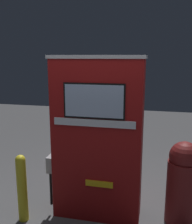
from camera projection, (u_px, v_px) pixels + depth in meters
name	position (u px, v px, depth m)	size (l,w,h in m)	color
ground_plane	(94.00, 222.00, 3.24)	(14.00, 14.00, 0.00)	#4C4C4F
gas_pump	(98.00, 139.00, 3.22)	(1.18, 0.44, 2.03)	maroon
safety_bollard	(22.00, 186.00, 3.20)	(0.12, 0.12, 0.86)	yellow
trash_bin	(183.00, 182.00, 3.15)	(0.38, 0.38, 1.03)	maroon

